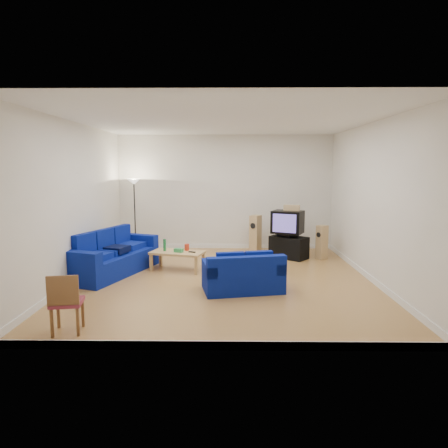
{
  "coord_description": "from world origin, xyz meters",
  "views": [
    {
      "loc": [
        0.1,
        -8.02,
        2.28
      ],
      "look_at": [
        0.0,
        0.4,
        1.1
      ],
      "focal_mm": 32.0,
      "sensor_mm": 36.0,
      "label": 1
    }
  ],
  "objects_px": {
    "coffee_table": "(177,254)",
    "television": "(288,222)",
    "sofa_three_seat": "(109,258)",
    "tv_stand": "(289,247)",
    "sofa_loveseat": "(243,277)"
  },
  "relations": [
    {
      "from": "coffee_table",
      "to": "television",
      "type": "distance_m",
      "value": 2.96
    },
    {
      "from": "sofa_three_seat",
      "to": "tv_stand",
      "type": "height_order",
      "value": "sofa_three_seat"
    },
    {
      "from": "coffee_table",
      "to": "television",
      "type": "xyz_separation_m",
      "value": [
        2.64,
        1.22,
        0.56
      ]
    },
    {
      "from": "tv_stand",
      "to": "television",
      "type": "bearing_deg",
      "value": -108.59
    },
    {
      "from": "sofa_loveseat",
      "to": "tv_stand",
      "type": "relative_size",
      "value": 1.73
    },
    {
      "from": "tv_stand",
      "to": "coffee_table",
      "type": "bearing_deg",
      "value": -116.36
    },
    {
      "from": "sofa_loveseat",
      "to": "television",
      "type": "xyz_separation_m",
      "value": [
        1.21,
        2.77,
        0.66
      ]
    },
    {
      "from": "television",
      "to": "tv_stand",
      "type": "bearing_deg",
      "value": 57.66
    },
    {
      "from": "coffee_table",
      "to": "sofa_loveseat",
      "type": "bearing_deg",
      "value": -47.51
    },
    {
      "from": "sofa_loveseat",
      "to": "tv_stand",
      "type": "height_order",
      "value": "sofa_loveseat"
    },
    {
      "from": "coffee_table",
      "to": "tv_stand",
      "type": "relative_size",
      "value": 1.41
    },
    {
      "from": "sofa_loveseat",
      "to": "television",
      "type": "relative_size",
      "value": 1.76
    },
    {
      "from": "sofa_three_seat",
      "to": "coffee_table",
      "type": "relative_size",
      "value": 1.98
    },
    {
      "from": "coffee_table",
      "to": "television",
      "type": "relative_size",
      "value": 1.43
    },
    {
      "from": "tv_stand",
      "to": "television",
      "type": "xyz_separation_m",
      "value": [
        -0.05,
        -0.03,
        0.66
      ]
    }
  ]
}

